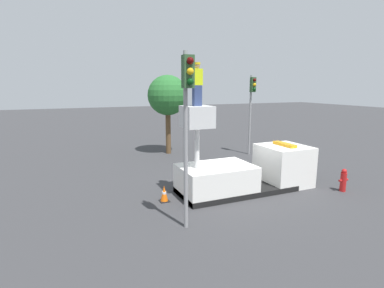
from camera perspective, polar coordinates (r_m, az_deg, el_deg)
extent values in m
plane|color=#38383A|center=(14.23, 8.37, -8.88)|extent=(120.00, 120.00, 0.00)
cube|color=black|center=(14.19, 8.39, -8.42)|extent=(5.37, 2.31, 0.24)
cube|color=white|center=(13.51, 4.59, -6.87)|extent=(3.25, 2.25, 1.34)
cube|color=white|center=(15.48, 17.00, -3.85)|extent=(2.12, 2.25, 1.94)
cube|color=black|center=(16.09, 20.00, -2.06)|extent=(0.03, 1.91, 0.78)
cube|color=orange|center=(15.25, 17.22, -0.07)|extent=(0.36, 1.35, 0.14)
cylinder|color=silver|center=(12.70, 0.94, -0.53)|extent=(0.22, 0.22, 1.86)
cube|color=silver|center=(12.51, 0.96, 5.21)|extent=(1.18, 1.18, 0.90)
cube|color=navy|center=(12.45, 0.97, 9.20)|extent=(0.34, 0.26, 0.84)
cube|color=#D1E519|center=(12.45, 0.98, 12.65)|extent=(0.40, 0.26, 0.66)
sphere|color=tan|center=(12.47, 0.99, 14.69)|extent=(0.23, 0.23, 0.23)
cylinder|color=yellow|center=(12.48, 0.99, 15.09)|extent=(0.26, 0.26, 0.09)
cylinder|color=gray|center=(9.82, -1.21, 0.06)|extent=(0.14, 0.14, 5.89)
cube|color=#2D512D|center=(9.46, -0.78, 13.62)|extent=(0.34, 0.28, 1.00)
sphere|color=#490707|center=(9.31, -0.33, 15.57)|extent=(0.22, 0.22, 0.22)
sphere|color=gold|center=(9.29, -0.33, 13.67)|extent=(0.22, 0.22, 0.22)
sphere|color=#083710|center=(9.28, -0.33, 11.76)|extent=(0.22, 0.22, 0.22)
cylinder|color=gray|center=(21.46, 11.00, 5.35)|extent=(0.14, 0.14, 5.55)
cube|color=#2D512D|center=(21.19, 11.53, 11.02)|extent=(0.34, 0.28, 1.00)
sphere|color=#490707|center=(21.04, 11.86, 11.86)|extent=(0.22, 0.22, 0.22)
sphere|color=gold|center=(21.04, 11.82, 11.01)|extent=(0.22, 0.22, 0.22)
sphere|color=#083710|center=(21.04, 11.79, 10.17)|extent=(0.22, 0.22, 0.22)
cylinder|color=red|center=(15.60, 26.85, -6.47)|extent=(0.27, 0.27, 0.89)
sphere|color=red|center=(15.46, 27.01, -4.65)|extent=(0.23, 0.23, 0.23)
cylinder|color=red|center=(15.43, 26.40, -6.27)|extent=(0.12, 0.11, 0.11)
cylinder|color=red|center=(15.72, 27.34, -6.05)|extent=(0.12, 0.11, 0.11)
cube|color=black|center=(12.97, -5.29, -10.75)|extent=(0.40, 0.40, 0.03)
cone|color=orange|center=(12.85, -5.32, -9.36)|extent=(0.34, 0.34, 0.70)
cylinder|color=white|center=(12.83, -5.32, -9.22)|extent=(0.17, 0.17, 0.10)
cylinder|color=brown|center=(21.54, -4.55, 2.38)|extent=(0.36, 0.36, 3.19)
sphere|color=#286B2D|center=(21.31, -4.66, 9.25)|extent=(2.81, 2.81, 2.81)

